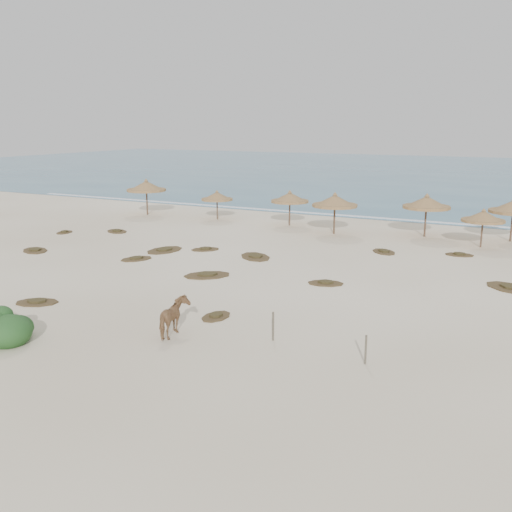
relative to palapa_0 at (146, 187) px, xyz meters
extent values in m
plane|color=white|center=(15.36, -18.65, -2.48)|extent=(160.00, 160.00, 0.00)
cube|color=#2C6185|center=(15.36, 56.35, -2.47)|extent=(200.00, 100.00, 0.01)
cube|color=silver|center=(15.36, 7.35, -2.47)|extent=(70.00, 0.60, 0.01)
cylinder|color=#4F3828|center=(0.00, 0.00, -1.28)|extent=(0.14, 0.14, 2.39)
cylinder|color=olive|center=(0.00, 0.00, -0.30)|extent=(3.41, 3.41, 0.20)
cone|color=olive|center=(0.00, 0.00, 0.08)|extent=(3.30, 3.30, 0.85)
cone|color=olive|center=(0.00, 0.00, 0.59)|extent=(0.41, 0.41, 0.25)
cylinder|color=#4F3828|center=(6.82, 0.60, -1.55)|extent=(0.11, 0.11, 1.85)
cylinder|color=olive|center=(6.82, 0.60, -0.78)|extent=(2.90, 2.90, 0.16)
cone|color=olive|center=(6.82, 0.60, -0.49)|extent=(2.80, 2.80, 0.66)
cone|color=olive|center=(6.82, 0.60, -0.09)|extent=(0.32, 0.32, 0.19)
cylinder|color=#4F3828|center=(13.37, 0.75, -1.43)|extent=(0.12, 0.12, 2.09)
cylinder|color=olive|center=(13.37, 0.75, -0.56)|extent=(3.01, 3.01, 0.18)
cone|color=olive|center=(13.37, 0.75, -0.24)|extent=(2.91, 2.91, 0.75)
cone|color=olive|center=(13.37, 0.75, 0.21)|extent=(0.36, 0.36, 0.22)
cylinder|color=#4F3828|center=(17.73, -1.12, -1.33)|extent=(0.13, 0.13, 2.29)
cylinder|color=olive|center=(17.73, -1.12, -0.38)|extent=(3.83, 3.83, 0.20)
cone|color=olive|center=(17.73, -1.12, -0.02)|extent=(3.70, 3.70, 0.82)
cone|color=olive|center=(17.73, -1.12, 0.47)|extent=(0.39, 0.39, 0.24)
cylinder|color=#4F3828|center=(23.85, 0.79, -1.31)|extent=(0.13, 0.13, 2.33)
cylinder|color=olive|center=(23.85, 0.79, -0.35)|extent=(3.88, 3.88, 0.20)
cone|color=olive|center=(23.85, 0.79, 0.02)|extent=(3.75, 3.75, 0.83)
cone|color=olive|center=(23.85, 0.79, 0.52)|extent=(0.40, 0.40, 0.24)
cylinder|color=#4F3828|center=(29.43, 1.71, -1.34)|extent=(0.13, 0.13, 2.27)
cylinder|color=#4F3828|center=(27.82, -1.16, -1.52)|extent=(0.11, 0.11, 1.92)
cylinder|color=olive|center=(27.82, -1.16, -0.72)|extent=(3.34, 3.34, 0.16)
cone|color=olive|center=(27.82, -1.16, -0.42)|extent=(3.23, 3.23, 0.69)
cone|color=olive|center=(27.82, -1.16, -0.01)|extent=(0.33, 0.33, 0.20)
imported|color=#9C6847|center=(19.11, -23.42, -1.75)|extent=(1.13, 1.84, 1.45)
cylinder|color=brown|center=(22.66, -22.14, -1.92)|extent=(0.10, 0.10, 1.11)
cylinder|color=brown|center=(26.34, -22.69, -1.96)|extent=(0.09, 0.09, 1.02)
ellipsoid|color=#2C5B27|center=(14.16, -26.82, -2.01)|extent=(1.67, 1.67, 1.25)
ellipsoid|color=#2C5B27|center=(13.85, -26.19, -2.11)|extent=(1.25, 1.25, 0.94)
ellipsoid|color=#2C5B27|center=(13.54, -26.61, -1.54)|extent=(0.94, 0.94, 0.71)
camera|label=1|loc=(31.09, -40.27, 5.42)|focal=40.00mm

